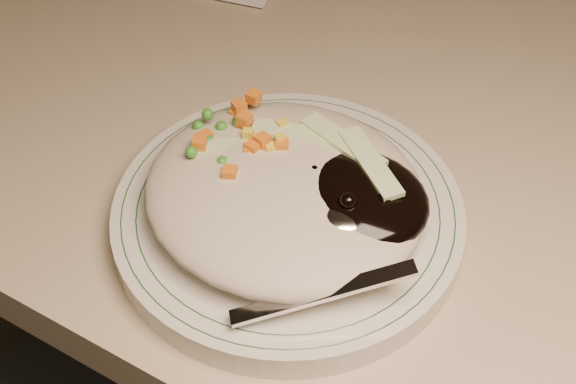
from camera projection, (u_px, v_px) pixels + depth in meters
The scene contains 4 objects.
desk at pixel (448, 249), 0.81m from camera, with size 1.40×0.70×0.74m.
plate at pixel (288, 218), 0.56m from camera, with size 0.24×0.24×0.02m, color silver.
plate_rim at pixel (288, 208), 0.55m from camera, with size 0.23×0.23×0.00m.
meal at pixel (293, 189), 0.53m from camera, with size 0.20×0.19×0.05m.
Camera 1 is at (0.12, 0.85, 1.17)m, focal length 50.00 mm.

